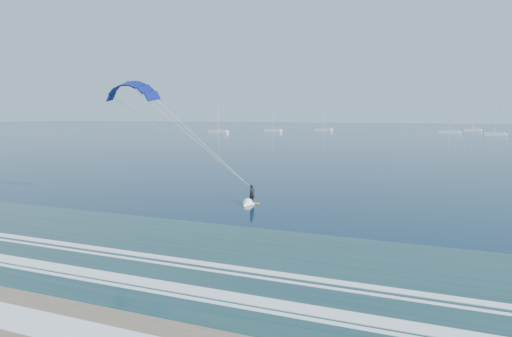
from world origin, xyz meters
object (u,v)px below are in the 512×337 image
object	(u,v)px
sailboat_4	(472,130)
sailboat_7	(449,132)
kitesurfer_rig	(190,136)
sailboat_1	(273,131)
sailboat_3	(495,134)
sailboat_0	(218,132)
sailboat_2	(323,130)

from	to	relation	value
sailboat_4	sailboat_7	size ratio (longest dim) A/B	0.94
kitesurfer_rig	sailboat_1	xyz separation A→B (m)	(-56.93, 178.30, -6.33)
sailboat_3	sailboat_4	bearing A→B (deg)	96.97
sailboat_0	sailboat_4	size ratio (longest dim) A/B	1.20
sailboat_4	sailboat_0	bearing A→B (deg)	-148.23
sailboat_3	sailboat_7	xyz separation A→B (m)	(-17.44, 16.75, -0.00)
kitesurfer_rig	sailboat_4	size ratio (longest dim) A/B	1.39
kitesurfer_rig	sailboat_3	world-z (taller)	kitesurfer_rig
sailboat_1	sailboat_3	xyz separation A→B (m)	(100.25, -2.62, -0.00)
sailboat_1	kitesurfer_rig	bearing A→B (deg)	-72.29
kitesurfer_rig	sailboat_0	world-z (taller)	sailboat_0
sailboat_3	sailboat_4	distance (m)	50.12
sailboat_2	sailboat_1	bearing A→B (deg)	-132.37
sailboat_3	sailboat_4	world-z (taller)	sailboat_3
kitesurfer_rig	sailboat_0	xyz separation A→B (m)	(-76.23, 155.15, -6.33)
sailboat_2	sailboat_7	world-z (taller)	sailboat_2
sailboat_3	sailboat_7	world-z (taller)	sailboat_7
kitesurfer_rig	sailboat_1	world-z (taller)	kitesurfer_rig
kitesurfer_rig	sailboat_1	bearing A→B (deg)	107.71
sailboat_4	sailboat_7	world-z (taller)	sailboat_7
kitesurfer_rig	sailboat_2	world-z (taller)	kitesurfer_rig
sailboat_0	sailboat_1	xyz separation A→B (m)	(19.31, 23.15, -0.01)
sailboat_0	sailboat_3	world-z (taller)	sailboat_0
sailboat_1	sailboat_7	distance (m)	84.01
sailboat_1	sailboat_7	size ratio (longest dim) A/B	1.04
sailboat_0	sailboat_2	bearing A→B (deg)	48.90
sailboat_2	sailboat_4	distance (m)	77.62
kitesurfer_rig	sailboat_4	xyz separation A→B (m)	(37.25, 225.43, -6.34)
sailboat_3	sailboat_7	size ratio (longest dim) A/B	0.99
sailboat_1	sailboat_4	xyz separation A→B (m)	(94.17, 47.13, -0.01)
sailboat_1	sailboat_2	bearing A→B (deg)	47.63
sailboat_4	sailboat_3	bearing A→B (deg)	-83.03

